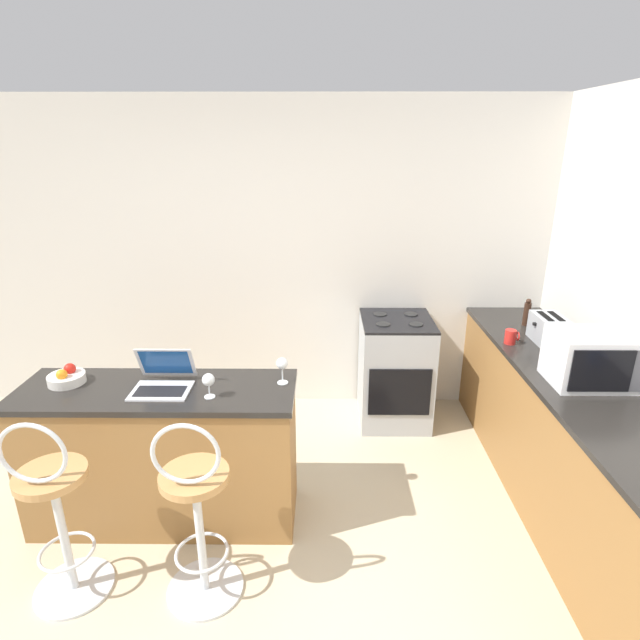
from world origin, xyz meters
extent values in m
plane|color=#BCAD8E|center=(0.00, 0.00, 0.00)|extent=(20.00, 20.00, 0.00)
cube|color=silver|center=(0.00, 2.29, 1.30)|extent=(12.00, 0.06, 2.60)
cube|color=olive|center=(-0.47, 0.74, 0.43)|extent=(1.59, 0.51, 0.86)
cube|color=black|center=(-0.47, 0.74, 0.88)|extent=(1.62, 0.54, 0.03)
cube|color=olive|center=(2.06, 0.88, 0.43)|extent=(0.62, 2.76, 0.86)
cube|color=black|center=(2.06, 0.88, 0.88)|extent=(0.65, 2.79, 0.03)
cylinder|color=silver|center=(-0.82, 0.17, 0.01)|extent=(0.40, 0.40, 0.02)
cylinder|color=silver|center=(-0.82, 0.17, 0.36)|extent=(0.04, 0.04, 0.70)
torus|color=silver|center=(-0.82, 0.17, 0.25)|extent=(0.28, 0.28, 0.02)
cylinder|color=#B7844C|center=(-0.82, 0.17, 0.72)|extent=(0.34, 0.34, 0.04)
torus|color=silver|center=(-0.82, 0.08, 0.91)|extent=(0.32, 0.02, 0.32)
cylinder|color=silver|center=(-0.12, 0.17, 0.01)|extent=(0.40, 0.40, 0.02)
cylinder|color=silver|center=(-0.12, 0.17, 0.36)|extent=(0.04, 0.04, 0.70)
torus|color=silver|center=(-0.12, 0.17, 0.25)|extent=(0.28, 0.28, 0.02)
cylinder|color=#B7844C|center=(-0.12, 0.17, 0.72)|extent=(0.34, 0.34, 0.04)
torus|color=silver|center=(-0.12, 0.08, 0.91)|extent=(0.32, 0.02, 0.32)
cube|color=silver|center=(-0.42, 0.70, 0.90)|extent=(0.33, 0.24, 0.01)
cube|color=black|center=(-0.42, 0.69, 0.91)|extent=(0.28, 0.13, 0.00)
cube|color=silver|center=(-0.42, 0.84, 1.02)|extent=(0.33, 0.10, 0.21)
cube|color=#19478C|center=(-0.42, 0.83, 1.02)|extent=(0.29, 0.08, 0.18)
cube|color=silver|center=(2.08, 0.84, 1.05)|extent=(0.48, 0.33, 0.31)
cube|color=black|center=(2.04, 0.67, 1.05)|extent=(0.34, 0.01, 0.25)
cube|color=#9EA3A8|center=(2.10, 1.47, 1.00)|extent=(0.19, 0.29, 0.19)
cube|color=black|center=(2.06, 1.47, 1.09)|extent=(0.04, 0.21, 0.00)
cube|color=black|center=(2.14, 1.47, 1.09)|extent=(0.04, 0.21, 0.00)
cube|color=black|center=(1.99, 1.47, 1.03)|extent=(0.02, 0.02, 0.02)
cube|color=#9EA3A8|center=(1.10, 1.94, 0.44)|extent=(0.57, 0.60, 0.88)
cube|color=black|center=(1.10, 1.63, 0.40)|extent=(0.48, 0.01, 0.40)
cube|color=black|center=(1.10, 1.94, 0.89)|extent=(0.57, 0.60, 0.02)
cylinder|color=black|center=(0.97, 1.82, 0.90)|extent=(0.11, 0.11, 0.01)
cylinder|color=black|center=(1.23, 1.82, 0.90)|extent=(0.11, 0.11, 0.01)
cylinder|color=black|center=(0.97, 2.06, 0.90)|extent=(0.11, 0.11, 0.01)
cylinder|color=black|center=(1.23, 2.06, 0.90)|extent=(0.11, 0.11, 0.01)
cylinder|color=#331E14|center=(2.08, 1.82, 0.99)|extent=(0.05, 0.05, 0.18)
sphere|color=#331E14|center=(2.08, 1.82, 1.09)|extent=(0.04, 0.04, 0.04)
cylinder|color=silver|center=(-0.13, 0.64, 0.90)|extent=(0.06, 0.06, 0.00)
cylinder|color=silver|center=(-0.13, 0.64, 0.94)|extent=(0.01, 0.01, 0.07)
sphere|color=silver|center=(-0.13, 0.64, 1.01)|extent=(0.07, 0.07, 0.07)
cylinder|color=silver|center=(-1.01, 0.81, 0.93)|extent=(0.21, 0.21, 0.05)
sphere|color=red|center=(-1.00, 0.84, 0.97)|extent=(0.07, 0.07, 0.07)
sphere|color=orange|center=(-1.01, 0.77, 0.97)|extent=(0.06, 0.06, 0.06)
sphere|color=#66B233|center=(-1.01, 0.85, 0.97)|extent=(0.06, 0.06, 0.06)
cylinder|color=red|center=(1.82, 1.44, 0.95)|extent=(0.08, 0.08, 0.10)
torus|color=red|center=(1.87, 1.44, 0.95)|extent=(0.01, 0.06, 0.06)
cylinder|color=silver|center=(0.26, 0.82, 0.90)|extent=(0.06, 0.06, 0.00)
cylinder|color=silver|center=(0.26, 0.82, 0.95)|extent=(0.01, 0.01, 0.09)
sphere|color=silver|center=(0.26, 0.82, 1.03)|extent=(0.07, 0.07, 0.07)
camera|label=1|loc=(0.51, -1.84, 2.25)|focal=28.00mm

